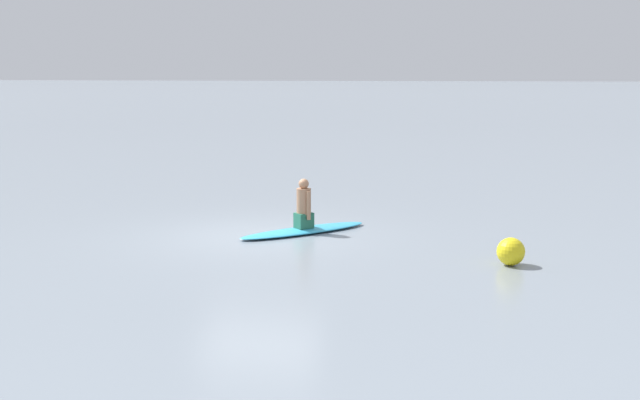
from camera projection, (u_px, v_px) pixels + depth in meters
name	position (u px, v px, depth m)	size (l,w,h in m)	color
ground_plane	(259.00, 237.00, 16.75)	(400.00, 400.00, 0.00)	gray
surfboard	(304.00, 230.00, 17.15)	(3.09, 0.67, 0.10)	#339EC6
person_paddler	(304.00, 206.00, 17.06)	(0.45, 0.44, 1.06)	#26664C
buoy_marker	(511.00, 252.00, 14.29)	(0.50, 0.50, 0.50)	yellow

